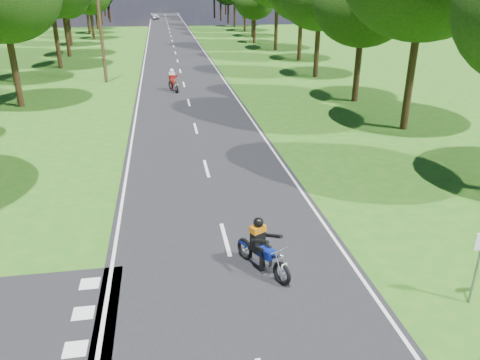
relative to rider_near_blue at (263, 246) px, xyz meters
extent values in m
plane|color=#205E15|center=(-0.77, -0.17, -0.79)|extent=(160.00, 160.00, 0.00)
cube|color=black|center=(-0.77, 49.83, -0.78)|extent=(7.00, 140.00, 0.02)
cube|color=silver|center=(-0.77, 1.83, -0.76)|extent=(0.12, 2.00, 0.01)
cube|color=silver|center=(-0.77, 7.83, -0.76)|extent=(0.12, 2.00, 0.01)
cube|color=silver|center=(-0.77, 13.83, -0.76)|extent=(0.12, 2.00, 0.01)
cube|color=silver|center=(-0.77, 19.83, -0.76)|extent=(0.12, 2.00, 0.01)
cube|color=silver|center=(-0.77, 25.83, -0.76)|extent=(0.12, 2.00, 0.01)
cube|color=silver|center=(-0.77, 31.83, -0.76)|extent=(0.12, 2.00, 0.01)
cube|color=silver|center=(-0.77, 37.83, -0.76)|extent=(0.12, 2.00, 0.01)
cube|color=silver|center=(-0.77, 43.83, -0.76)|extent=(0.12, 2.00, 0.01)
cube|color=silver|center=(-0.77, 49.83, -0.76)|extent=(0.12, 2.00, 0.01)
cube|color=silver|center=(-0.77, 55.83, -0.76)|extent=(0.12, 2.00, 0.01)
cube|color=silver|center=(-0.77, 61.83, -0.76)|extent=(0.12, 2.00, 0.01)
cube|color=silver|center=(-0.77, 67.83, -0.76)|extent=(0.12, 2.00, 0.01)
cube|color=silver|center=(-0.77, 73.83, -0.76)|extent=(0.12, 2.00, 0.01)
cube|color=silver|center=(-0.77, 79.83, -0.76)|extent=(0.12, 2.00, 0.01)
cube|color=silver|center=(-0.77, 85.83, -0.76)|extent=(0.12, 2.00, 0.01)
cube|color=silver|center=(-0.77, 91.83, -0.76)|extent=(0.12, 2.00, 0.01)
cube|color=silver|center=(-0.77, 97.83, -0.76)|extent=(0.12, 2.00, 0.01)
cube|color=silver|center=(-0.77, 103.83, -0.76)|extent=(0.12, 2.00, 0.01)
cube|color=silver|center=(-0.77, 109.83, -0.76)|extent=(0.12, 2.00, 0.01)
cube|color=silver|center=(-0.77, 115.83, -0.76)|extent=(0.12, 2.00, 0.01)
cube|color=silver|center=(-4.07, 49.83, -0.76)|extent=(0.10, 140.00, 0.01)
cube|color=silver|center=(2.53, 49.83, -0.76)|extent=(0.10, 140.00, 0.01)
cube|color=silver|center=(-4.57, -2.27, -0.76)|extent=(0.50, 0.50, 0.01)
cube|color=silver|center=(-4.57, -1.07, -0.76)|extent=(0.50, 0.50, 0.01)
cube|color=silver|center=(-4.57, 0.13, -0.76)|extent=(0.50, 0.50, 0.01)
cylinder|color=black|center=(-11.35, 20.59, 1.17)|extent=(0.40, 0.40, 3.91)
cylinder|color=black|center=(-13.71, 29.02, 1.11)|extent=(0.40, 0.40, 3.79)
cylinder|color=black|center=(-11.60, 35.43, 1.37)|extent=(0.40, 0.40, 4.32)
cylinder|color=black|center=(-12.03, 42.93, 1.41)|extent=(0.40, 0.40, 4.40)
cylinder|color=black|center=(-13.38, 52.61, 0.81)|extent=(0.40, 0.40, 3.20)
cylinder|color=black|center=(-11.52, 59.99, 0.82)|extent=(0.40, 0.40, 3.22)
cylinder|color=black|center=(-13.06, 67.75, 1.02)|extent=(0.40, 0.40, 3.61)
cylinder|color=black|center=(-12.71, 75.57, 0.55)|extent=(0.40, 0.40, 2.67)
ellipsoid|color=#13330B|center=(-12.71, 75.57, 3.83)|extent=(4.67, 4.67, 3.97)
cylinder|color=black|center=(-12.95, 84.73, 0.76)|extent=(0.40, 0.40, 3.09)
cylinder|color=black|center=(-12.00, 91.25, 1.45)|extent=(0.40, 0.40, 4.48)
cylinder|color=black|center=(-13.05, 100.23, 1.26)|extent=(0.40, 0.40, 4.09)
cylinder|color=black|center=(10.29, 12.03, 1.49)|extent=(0.40, 0.40, 4.56)
cylinder|color=black|center=(10.15, 18.53, 0.96)|extent=(0.40, 0.40, 3.49)
ellipsoid|color=#13330B|center=(10.15, 18.53, 5.26)|extent=(6.12, 6.12, 5.20)
cylinder|color=black|center=(10.29, 27.41, 1.06)|extent=(0.40, 0.40, 3.69)
cylinder|color=black|center=(11.40, 36.25, 1.08)|extent=(0.40, 0.40, 3.74)
cylinder|color=black|center=(10.94, 44.55, 1.53)|extent=(0.40, 0.40, 4.64)
cylinder|color=black|center=(9.78, 51.75, 0.67)|extent=(0.40, 0.40, 2.91)
ellipsoid|color=#13330B|center=(9.78, 51.75, 4.25)|extent=(5.09, 5.09, 4.33)
cylinder|color=black|center=(11.00, 59.23, 1.15)|extent=(0.40, 0.40, 3.88)
cylinder|color=black|center=(11.33, 67.70, 1.30)|extent=(0.40, 0.40, 4.18)
cylinder|color=black|center=(11.03, 76.66, 1.53)|extent=(0.40, 0.40, 4.63)
cylinder|color=black|center=(10.92, 83.95, 0.89)|extent=(0.40, 0.40, 3.36)
cylinder|color=black|center=(10.37, 91.18, 1.26)|extent=(0.40, 0.40, 4.09)
cylinder|color=black|center=(9.91, 98.94, 1.45)|extent=(0.40, 0.40, 4.48)
cylinder|color=black|center=(-14.77, 109.83, 1.13)|extent=(0.40, 0.40, 3.84)
cylinder|color=black|center=(14.23, 111.83, 1.29)|extent=(0.40, 0.40, 4.16)
cylinder|color=black|center=(-16.77, 94.83, 0.97)|extent=(0.40, 0.40, 3.52)
cylinder|color=black|center=(16.23, 97.83, 1.45)|extent=(0.40, 0.40, 4.48)
cylinder|color=#382616|center=(-6.77, 27.83, 3.21)|extent=(0.26, 0.26, 8.00)
cylinder|color=slate|center=(4.73, -2.17, 0.21)|extent=(0.06, 0.06, 2.00)
imported|color=silver|center=(-3.18, 98.02, -0.16)|extent=(2.10, 3.79, 1.22)
camera|label=1|loc=(-2.35, -10.54, 6.46)|focal=35.00mm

